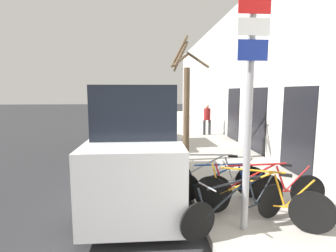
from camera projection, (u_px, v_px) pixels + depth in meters
name	position (u px, v px, depth m)	size (l,w,h in m)	color
ground_plane	(147.00, 147.00, 11.78)	(80.00, 80.00, 0.00)	#28282B
sidewalk_curb	(193.00, 134.00, 14.75)	(3.20, 32.00, 0.15)	#ADA89E
building_facade	(225.00, 78.00, 14.41)	(0.23, 32.00, 6.50)	silver
signpost	(249.00, 106.00, 4.21)	(0.51, 0.14, 3.88)	#939399
bicycle_0	(238.00, 207.00, 4.46)	(2.10, 0.94, 0.88)	black
bicycle_1	(258.00, 200.00, 4.67)	(2.09, 1.29, 0.99)	black
bicycle_2	(261.00, 189.00, 5.22)	(2.54, 0.44, 0.95)	black
bicycle_3	(226.00, 186.00, 5.48)	(2.32, 0.50, 0.87)	black
bicycle_4	(213.00, 177.00, 5.93)	(2.29, 0.74, 0.97)	black
parked_car_0	(137.00, 149.00, 6.08)	(2.02, 4.50, 2.60)	silver
parked_car_1	(141.00, 124.00, 11.64)	(2.06, 4.32, 2.31)	gray
pedestrian_near	(207.00, 117.00, 14.08)	(0.43, 0.37, 1.64)	#333338
street_tree	(186.00, 102.00, 8.71)	(1.30, 1.93, 4.13)	brown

